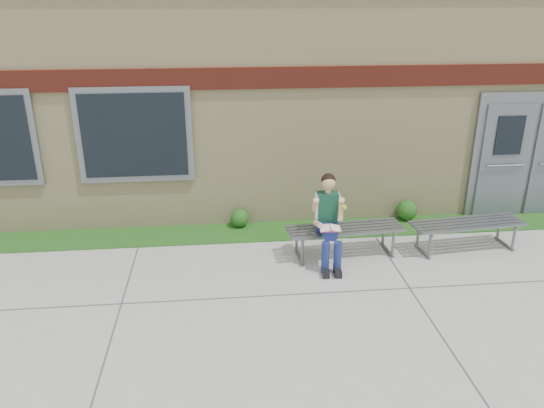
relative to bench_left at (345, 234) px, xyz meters
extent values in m
plane|color=#9E9E99|center=(-0.30, -1.62, -0.37)|extent=(80.00, 80.00, 0.00)
cube|color=#134814|center=(-0.30, 0.98, -0.36)|extent=(16.00, 0.80, 0.02)
cube|color=beige|center=(-0.30, 4.38, 1.63)|extent=(16.00, 6.00, 4.00)
cube|color=maroon|center=(-0.30, 1.35, 2.23)|extent=(16.00, 0.06, 0.35)
cube|color=slate|center=(-3.30, 1.34, 1.33)|extent=(1.90, 0.08, 1.60)
cube|color=black|center=(-3.30, 1.30, 1.33)|extent=(1.70, 0.04, 1.40)
cube|color=slate|center=(3.70, 1.34, 0.78)|extent=(2.20, 0.08, 2.30)
cube|color=#545D65|center=(3.20, 1.29, 0.68)|extent=(0.92, 0.06, 2.10)
cube|color=slate|center=(0.00, 0.00, 0.09)|extent=(1.86, 0.65, 0.04)
cube|color=slate|center=(-0.73, 0.00, -0.16)|extent=(0.08, 0.51, 0.42)
cube|color=slate|center=(0.73, 0.00, -0.16)|extent=(0.08, 0.51, 0.42)
cube|color=slate|center=(2.00, 0.00, 0.09)|extent=(1.87, 0.68, 0.04)
cube|color=slate|center=(1.27, 0.00, -0.16)|extent=(0.09, 0.51, 0.42)
cube|color=slate|center=(2.73, 0.00, -0.16)|extent=(0.09, 0.51, 0.42)
cube|color=navy|center=(-0.31, -0.05, 0.19)|extent=(0.36, 0.26, 0.16)
cube|color=#0F3A29|center=(-0.31, -0.07, 0.50)|extent=(0.33, 0.22, 0.46)
sphere|color=tan|center=(-0.31, -0.08, 0.90)|extent=(0.22, 0.22, 0.21)
sphere|color=black|center=(-0.31, -0.06, 0.92)|extent=(0.23, 0.23, 0.22)
cylinder|color=navy|center=(-0.42, -0.30, 0.21)|extent=(0.18, 0.43, 0.15)
cylinder|color=navy|center=(-0.24, -0.32, 0.21)|extent=(0.18, 0.43, 0.15)
cylinder|color=navy|center=(-0.41, -0.55, -0.12)|extent=(0.12, 0.12, 0.50)
cylinder|color=navy|center=(-0.23, -0.56, -0.12)|extent=(0.12, 0.12, 0.50)
cube|color=black|center=(-0.42, -0.62, -0.32)|extent=(0.12, 0.27, 0.10)
cube|color=black|center=(-0.24, -0.63, -0.32)|extent=(0.12, 0.27, 0.10)
cylinder|color=tan|center=(-0.51, -0.12, 0.56)|extent=(0.10, 0.23, 0.26)
cylinder|color=tan|center=(-0.13, -0.14, 0.56)|extent=(0.10, 0.23, 0.26)
cube|color=white|center=(-0.34, -0.43, 0.31)|extent=(0.32, 0.24, 0.02)
cube|color=#DC526E|center=(-0.34, -0.43, 0.30)|extent=(0.32, 0.25, 0.01)
sphere|color=#85C534|center=(-0.11, -0.29, 0.57)|extent=(0.08, 0.08, 0.08)
sphere|color=#134814|center=(-1.60, 1.23, -0.19)|extent=(0.32, 0.32, 0.32)
sphere|color=#134814|center=(1.45, 1.23, -0.16)|extent=(0.37, 0.37, 0.37)
camera|label=1|loc=(-1.91, -7.41, 3.52)|focal=35.00mm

